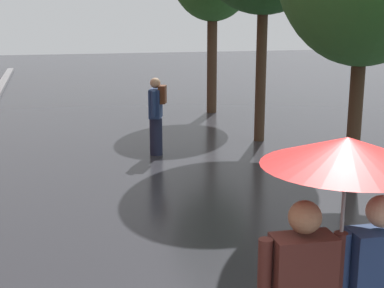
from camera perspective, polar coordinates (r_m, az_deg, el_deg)
couple_under_umbrella at (r=3.63m, az=15.49°, el=-10.36°), size 1.11×1.07×2.06m
pedestrian_walking_midground at (r=10.99m, az=-3.78°, el=3.18°), size 0.42×0.55×1.58m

